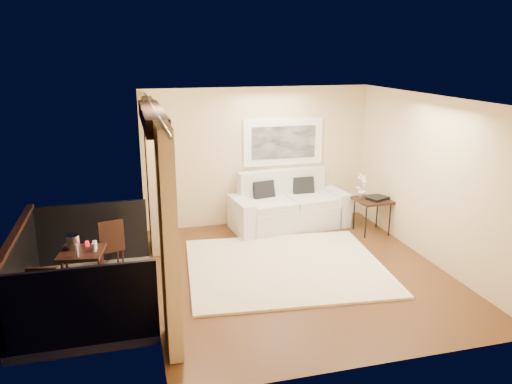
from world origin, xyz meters
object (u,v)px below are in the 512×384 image
object	(u,v)px
balcony_chair_near	(42,299)
bistro_table	(82,257)
orchid	(362,186)
ice_bucket	(73,242)
side_table	(373,202)
balcony_chair_far	(111,243)
sofa	(288,207)

from	to	relation	value
balcony_chair_near	bistro_table	bearing A→B (deg)	80.77
orchid	ice_bucket	size ratio (longest dim) A/B	2.41
side_table	balcony_chair_near	bearing A→B (deg)	-158.00
balcony_chair_far	ice_bucket	distance (m)	0.79
side_table	balcony_chair_near	size ratio (longest dim) A/B	0.77
orchid	balcony_chair_far	distance (m)	4.67
balcony_chair_near	balcony_chair_far	bearing A→B (deg)	78.61
sofa	balcony_chair_far	bearing A→B (deg)	-164.38
sofa	side_table	size ratio (longest dim) A/B	3.52
side_table	balcony_chair_far	world-z (taller)	balcony_chair_far
orchid	bistro_table	xyz separation A→B (m)	(-4.97, -1.43, -0.31)
ice_bucket	balcony_chair_near	bearing A→B (deg)	-105.65
balcony_chair_far	balcony_chair_near	xyz separation A→B (m)	(-0.77, -1.64, -0.01)
side_table	balcony_chair_near	xyz separation A→B (m)	(-5.54, -2.24, -0.12)
bistro_table	balcony_chair_far	xyz separation A→B (m)	(0.37, 0.69, -0.09)
balcony_chair_far	balcony_chair_near	distance (m)	1.81
balcony_chair_near	orchid	bearing A→B (deg)	37.79
sofa	balcony_chair_near	xyz separation A→B (m)	(-4.11, -3.02, 0.11)
bistro_table	balcony_chair_near	world-z (taller)	balcony_chair_near
orchid	bistro_table	bearing A→B (deg)	-163.94
bistro_table	balcony_chair_near	bearing A→B (deg)	-113.17
orchid	ice_bucket	xyz separation A→B (m)	(-5.07, -1.31, -0.12)
orchid	balcony_chair_near	world-z (taller)	orchid
balcony_chair_near	side_table	bearing A→B (deg)	35.94
bistro_table	ice_bucket	distance (m)	0.24
balcony_chair_near	ice_bucket	xyz separation A→B (m)	(0.30, 1.07, 0.29)
orchid	bistro_table	size ratio (longest dim) A/B	0.70
sofa	balcony_chair_far	size ratio (longest dim) A/B	2.67
balcony_chair_far	balcony_chair_near	world-z (taller)	balcony_chair_far
orchid	balcony_chair_far	bearing A→B (deg)	-170.86
side_table	orchid	distance (m)	0.37
ice_bucket	side_table	bearing A→B (deg)	12.60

